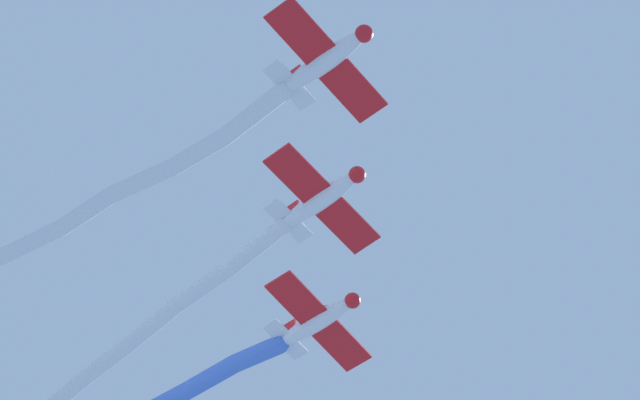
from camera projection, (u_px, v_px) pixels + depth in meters
airplane_lead at (326, 60)px, 65.94m from camera, size 5.12×6.86×1.72m
smoke_trail_lead at (110, 198)px, 71.27m from camera, size 21.92×1.42×3.70m
airplane_left_wing at (322, 199)px, 70.31m from camera, size 5.14×6.87×1.72m
smoke_trail_left_wing at (93, 373)px, 76.64m from camera, size 27.37×5.36×2.37m
airplane_right_wing at (318, 321)px, 74.69m from camera, size 5.08×6.82×1.72m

